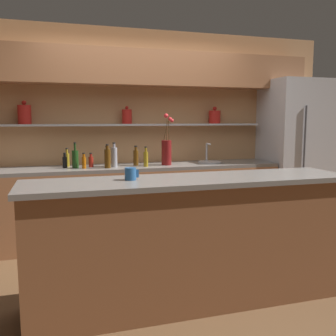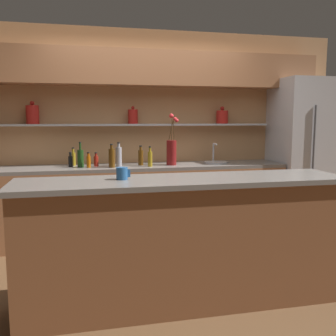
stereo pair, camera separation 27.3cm
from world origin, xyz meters
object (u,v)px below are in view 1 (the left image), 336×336
object	(u,v)px
bottle_wine_0	(75,159)
sink_fixture	(210,161)
bottle_spirit_4	(108,158)
bottle_oil_2	(146,158)
refrigerator	(297,154)
bottle_oil_9	(107,158)
flower_vase	(167,150)
bottle_oil_3	(67,159)
bottle_spirit_5	(114,157)
bottle_sauce_1	(65,161)
bottle_sauce_6	(84,162)
coffee_mug	(131,174)
bottle_sauce_7	(91,161)
bottle_spirit_8	(136,157)

from	to	relation	value
bottle_wine_0	sink_fixture	bearing A→B (deg)	1.47
bottle_spirit_4	bottle_oil_2	bearing A→B (deg)	-0.46
refrigerator	bottle_wine_0	xyz separation A→B (m)	(-2.96, 0.01, 0.03)
bottle_oil_2	bottle_oil_9	xyz separation A→B (m)	(-0.44, 0.17, 0.00)
refrigerator	flower_vase	xyz separation A→B (m)	(-1.87, -0.01, 0.10)
bottle_wine_0	bottle_oil_3	xyz separation A→B (m)	(-0.09, 0.17, -0.02)
bottle_spirit_4	bottle_spirit_5	world-z (taller)	bottle_spirit_5
bottle_wine_0	bottle_sauce_1	bearing A→B (deg)	154.54
bottle_sauce_6	coffee_mug	distance (m)	1.57
refrigerator	sink_fixture	distance (m)	1.28
flower_vase	bottle_sauce_1	distance (m)	1.21
refrigerator	bottle_oil_2	world-z (taller)	refrigerator
flower_vase	bottle_oil_2	distance (m)	0.31
sink_fixture	flower_vase	bearing A→B (deg)	-173.96
bottle_sauce_1	bottle_sauce_7	size ratio (longest dim) A/B	1.03
bottle_oil_2	bottle_spirit_4	xyz separation A→B (m)	(-0.45, 0.00, 0.02)
sink_fixture	bottle_oil_9	distance (m)	1.32
bottle_spirit_8	bottle_sauce_1	bearing A→B (deg)	177.72
bottle_sauce_6	bottle_sauce_7	bearing A→B (deg)	50.74
bottle_wine_0	bottle_oil_2	distance (m)	0.81
bottle_spirit_5	bottle_wine_0	bearing A→B (deg)	175.17
bottle_wine_0	bottle_oil_3	size ratio (longest dim) A/B	1.35
coffee_mug	flower_vase	bearing A→B (deg)	64.76
flower_vase	bottle_spirit_5	size ratio (longest dim) A/B	2.17
flower_vase	coffee_mug	world-z (taller)	flower_vase
bottle_wine_0	bottle_spirit_8	size ratio (longest dim) A/B	1.23
flower_vase	sink_fixture	size ratio (longest dim) A/B	2.12
sink_fixture	bottle_oil_9	size ratio (longest dim) A/B	1.20
bottle_oil_2	coffee_mug	size ratio (longest dim) A/B	2.24
refrigerator	flower_vase	distance (m)	1.88
flower_vase	bottle_spirit_4	distance (m)	0.74
bottle_oil_3	bottle_spirit_5	distance (m)	0.57
bottle_spirit_5	bottle_spirit_8	xyz separation A→B (m)	(0.27, 0.06, -0.02)
bottle_sauce_1	bottle_oil_2	bearing A→B (deg)	-10.41
flower_vase	bottle_oil_2	bearing A→B (deg)	-161.69
bottle_oil_2	bottle_sauce_7	xyz separation A→B (m)	(-0.62, 0.15, -0.03)
bottle_oil_9	bottle_sauce_1	bearing A→B (deg)	-180.00
bottle_spirit_5	bottle_sauce_6	xyz separation A→B (m)	(-0.35, -0.04, -0.04)
bottle_oil_2	bottle_sauce_1	bearing A→B (deg)	169.59
bottle_sauce_7	bottle_oil_9	xyz separation A→B (m)	(0.19, 0.02, 0.03)
flower_vase	bottle_sauce_1	xyz separation A→B (m)	(-1.20, 0.08, -0.11)
bottle_sauce_1	coffee_mug	distance (m)	1.74
bottle_spirit_8	bottle_spirit_5	bearing A→B (deg)	-167.52
bottle_oil_2	bottle_oil_3	distance (m)	0.94
refrigerator	sink_fixture	xyz separation A→B (m)	(-1.28, 0.05, -0.05)
sink_fixture	bottle_wine_0	world-z (taller)	bottle_wine_0
bottle_sauce_1	bottle_sauce_6	distance (m)	0.24
bottle_oil_2	bottle_spirit_8	bearing A→B (deg)	123.96
flower_vase	bottle_spirit_4	size ratio (longest dim) A/B	2.28
coffee_mug	bottle_wine_0	bearing A→B (deg)	101.45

